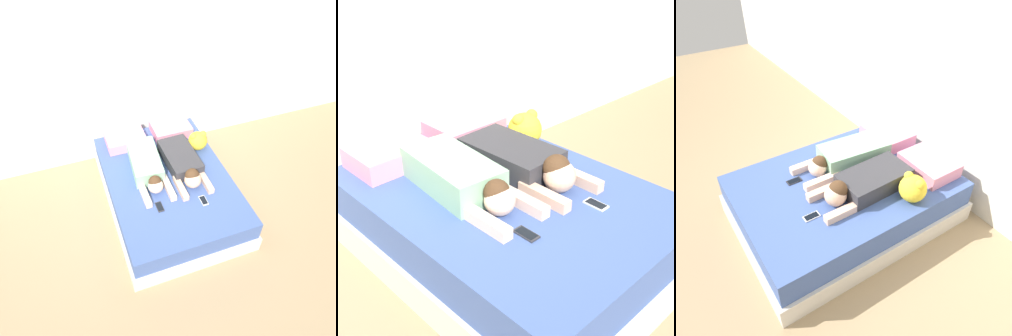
{
  "view_description": "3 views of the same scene",
  "coord_description": "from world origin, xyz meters",
  "views": [
    {
      "loc": [
        -0.93,
        -2.56,
        3.36
      ],
      "look_at": [
        0.0,
        0.0,
        0.62
      ],
      "focal_mm": 35.0,
      "sensor_mm": 36.0,
      "label": 1
    },
    {
      "loc": [
        -1.71,
        -1.77,
        1.94
      ],
      "look_at": [
        0.0,
        0.0,
        0.62
      ],
      "focal_mm": 50.0,
      "sensor_mm": 36.0,
      "label": 2
    },
    {
      "loc": [
        2.0,
        -1.31,
        2.49
      ],
      "look_at": [
        0.0,
        0.0,
        0.62
      ],
      "focal_mm": 35.0,
      "sensor_mm": 36.0,
      "label": 3
    }
  ],
  "objects": [
    {
      "name": "ground_plane",
      "position": [
        0.0,
        0.0,
        0.0
      ],
      "size": [
        12.0,
        12.0,
        0.0
      ],
      "primitive_type": "plane",
      "color": "#9E8460"
    },
    {
      "name": "wall_back",
      "position": [
        0.0,
        1.19,
        1.3
      ],
      "size": [
        12.0,
        0.06,
        2.6
      ],
      "color": "silver",
      "rests_on": "ground_plane"
    },
    {
      "name": "bed",
      "position": [
        0.0,
        0.0,
        0.23
      ],
      "size": [
        1.49,
        2.07,
        0.47
      ],
      "color": "beige",
      "rests_on": "ground_plane"
    },
    {
      "name": "pillow_head_left",
      "position": [
        -0.32,
        0.78,
        0.54
      ],
      "size": [
        0.51,
        0.39,
        0.14
      ],
      "color": "pink",
      "rests_on": "bed"
    },
    {
      "name": "pillow_head_right",
      "position": [
        0.32,
        0.78,
        0.54
      ],
      "size": [
        0.51,
        0.39,
        0.14
      ],
      "color": "pink",
      "rests_on": "bed"
    },
    {
      "name": "person_left",
      "position": [
        -0.21,
        0.16,
        0.57
      ],
      "size": [
        0.4,
        0.99,
        0.21
      ],
      "color": "#8CBF99",
      "rests_on": "bed"
    },
    {
      "name": "person_right",
      "position": [
        0.22,
        0.06,
        0.56
      ],
      "size": [
        0.39,
        0.94,
        0.23
      ],
      "color": "#333338",
      "rests_on": "bed"
    },
    {
      "name": "cell_phone_left",
      "position": [
        -0.25,
        -0.41,
        0.47
      ],
      "size": [
        0.07,
        0.14,
        0.01
      ],
      "color": "#2D2D33",
      "rests_on": "bed"
    },
    {
      "name": "cell_phone_right",
      "position": [
        0.25,
        -0.49,
        0.47
      ],
      "size": [
        0.07,
        0.14,
        0.01
      ],
      "color": "silver",
      "rests_on": "bed"
    },
    {
      "name": "plush_toy",
      "position": [
        0.54,
        0.36,
        0.6
      ],
      "size": [
        0.25,
        0.25,
        0.26
      ],
      "color": "yellow",
      "rests_on": "bed"
    }
  ]
}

